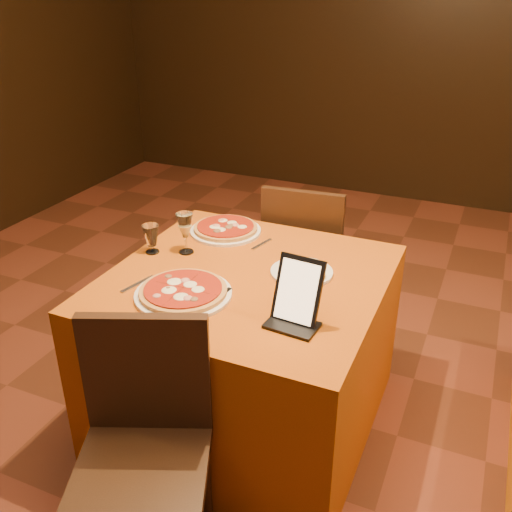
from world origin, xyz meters
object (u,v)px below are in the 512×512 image
at_px(main_table, 247,351).
at_px(chair_main_near, 141,470).
at_px(pizza_near, 183,292).
at_px(tablet, 298,291).
at_px(wine_glass, 185,233).
at_px(water_glass, 151,239).
at_px(pizza_far, 226,229).
at_px(chair_main_far, 309,258).

distance_m(main_table, chair_main_near, 0.82).
height_order(pizza_near, tablet, tablet).
distance_m(chair_main_near, wine_glass, 1.04).
distance_m(pizza_near, tablet, 0.47).
bearing_deg(chair_main_near, wine_glass, 87.92).
relative_size(wine_glass, water_glass, 1.46).
xyz_separation_m(pizza_near, water_glass, (-0.32, 0.28, 0.05)).
relative_size(pizza_far, water_glass, 2.60).
relative_size(main_table, wine_glass, 5.79).
xyz_separation_m(chair_main_near, chair_main_far, (0.00, 1.63, 0.00)).
bearing_deg(wine_glass, chair_main_near, -69.60).
relative_size(chair_main_far, pizza_far, 2.69).
distance_m(pizza_near, wine_glass, 0.39).
distance_m(main_table, water_glass, 0.65).
relative_size(pizza_far, tablet, 1.39).
relative_size(chair_main_near, wine_glass, 4.79).
xyz_separation_m(chair_main_far, pizza_far, (-0.27, -0.46, 0.31)).
xyz_separation_m(chair_main_near, pizza_far, (-0.27, 1.17, 0.31)).
distance_m(chair_main_near, pizza_far, 1.24).
bearing_deg(pizza_far, pizza_near, -79.03).
bearing_deg(chair_main_far, pizza_far, 54.47).
bearing_deg(main_table, pizza_near, -122.77).
bearing_deg(chair_main_far, wine_glass, 60.36).
bearing_deg(wine_glass, water_glass, -156.69).
distance_m(pizza_near, pizza_far, 0.61).
relative_size(chair_main_far, water_glass, 7.00).
xyz_separation_m(pizza_far, tablet, (0.58, -0.59, 0.10)).
bearing_deg(chair_main_far, water_glass, 54.06).
bearing_deg(chair_main_far, chair_main_near, 85.12).
bearing_deg(main_table, water_glass, 176.25).
relative_size(main_table, pizza_far, 3.25).
height_order(chair_main_far, pizza_near, chair_main_far).
distance_m(pizza_near, water_glass, 0.42).
distance_m(pizza_far, wine_glass, 0.29).
relative_size(chair_main_far, wine_glass, 4.79).
xyz_separation_m(pizza_far, water_glass, (-0.20, -0.33, 0.05)).
distance_m(pizza_far, water_glass, 0.39).
height_order(chair_main_near, chair_main_far, same).
distance_m(main_table, tablet, 0.62).
bearing_deg(tablet, pizza_near, -173.05).
bearing_deg(wine_glass, pizza_near, -61.88).
bearing_deg(pizza_near, chair_main_far, 81.60).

